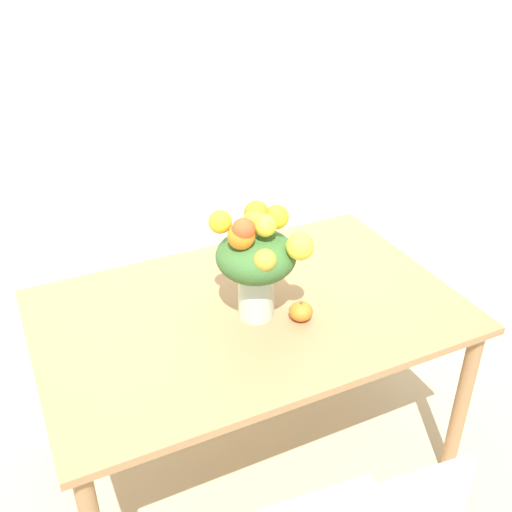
# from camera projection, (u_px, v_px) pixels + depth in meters

# --- Properties ---
(ground_plane) EXTENTS (12.00, 12.00, 0.00)m
(ground_plane) POSITION_uv_depth(u_px,v_px,m) (250.00, 451.00, 2.66)
(ground_plane) COLOR tan
(wall_back) EXTENTS (8.00, 0.06, 2.70)m
(wall_back) POSITION_uv_depth(u_px,v_px,m) (148.00, 85.00, 2.86)
(wall_back) COLOR silver
(wall_back) RESTS_ON ground_plane
(dining_table) EXTENTS (1.58, 1.01, 0.78)m
(dining_table) POSITION_uv_depth(u_px,v_px,m) (249.00, 327.00, 2.31)
(dining_table) COLOR #9E754C
(dining_table) RESTS_ON ground_plane
(flower_vase) EXTENTS (0.31, 0.31, 0.46)m
(flower_vase) POSITION_uv_depth(u_px,v_px,m) (257.00, 258.00, 2.10)
(flower_vase) COLOR #B2CCBC
(flower_vase) RESTS_ON dining_table
(pumpkin) EXTENTS (0.09, 0.09, 0.08)m
(pumpkin) POSITION_uv_depth(u_px,v_px,m) (301.00, 311.00, 2.19)
(pumpkin) COLOR orange
(pumpkin) RESTS_ON dining_table
(dining_chair_near_window) EXTENTS (0.44, 0.44, 1.01)m
(dining_chair_near_window) POSITION_uv_depth(u_px,v_px,m) (222.00, 248.00, 3.20)
(dining_chair_near_window) COLOR white
(dining_chair_near_window) RESTS_ON ground_plane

